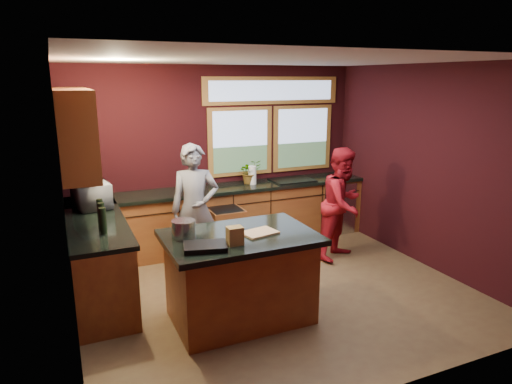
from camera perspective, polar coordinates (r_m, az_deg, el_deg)
floor at (r=5.67m, az=2.46°, el=-12.22°), size 4.50×4.50×0.00m
room_shell at (r=5.20m, az=-4.87°, el=6.16°), size 4.52×4.02×2.71m
back_counter at (r=7.02m, az=-2.16°, el=-2.87°), size 4.50×0.64×0.93m
left_counter at (r=5.78m, az=-19.23°, el=-7.44°), size 0.64×2.30×0.93m
island at (r=4.88m, az=-1.99°, el=-10.51°), size 1.55×1.05×0.95m
person_grey at (r=5.97m, az=-7.62°, el=-2.15°), size 0.70×0.53×1.71m
person_red at (r=6.52m, az=10.80°, el=-1.44°), size 0.96×0.89×1.59m
microwave at (r=6.06m, az=-19.83°, el=-0.32°), size 0.49×0.64×0.32m
potted_plant at (r=6.99m, az=-0.76°, el=2.56°), size 0.33×0.29×0.37m
paper_towel at (r=6.96m, az=-0.46°, el=2.13°), size 0.12×0.12×0.28m
cutting_board at (r=4.74m, az=0.45°, el=-5.09°), size 0.39×0.32×0.02m
stock_pot at (r=4.65m, az=-9.05°, el=-4.58°), size 0.24×0.24×0.18m
paper_bag at (r=4.41m, az=-2.65°, el=-5.49°), size 0.15×0.12×0.18m
black_tray at (r=4.34m, az=-6.36°, el=-6.81°), size 0.46×0.37×0.05m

